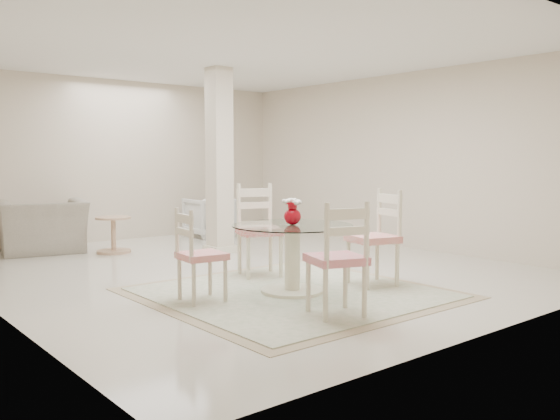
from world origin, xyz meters
TOP-DOWN VIEW (x-y plane):
  - ground at (0.00, 0.00)m, footprint 7.00×7.00m
  - room_shell at (0.00, 0.00)m, footprint 6.02×7.02m
  - column at (0.50, 1.30)m, footprint 0.30×0.30m
  - area_rug at (-0.44, -1.45)m, footprint 2.81×2.81m
  - dining_table at (-0.44, -1.45)m, footprint 1.24×1.24m
  - red_vase at (-0.44, -1.45)m, footprint 0.21×0.19m
  - dining_chair_east at (0.54, -1.74)m, footprint 0.56×0.56m
  - dining_chair_north at (-0.14, -0.47)m, footprint 0.62×0.62m
  - dining_chair_west at (-1.41, -1.17)m, footprint 0.44×0.44m
  - dining_chair_south at (-0.74, -2.43)m, footprint 0.57×0.57m
  - recliner_taupe at (-1.55, 2.90)m, footprint 1.37×1.25m
  - armchair_white at (1.33, 2.87)m, footprint 0.80×0.82m
  - side_table at (-0.76, 2.22)m, footprint 0.51×0.51m

SIDE VIEW (x-z plane):
  - ground at x=0.00m, z-range 0.00..0.00m
  - area_rug at x=-0.44m, z-range 0.00..0.02m
  - side_table at x=-0.76m, z-range -0.02..0.51m
  - armchair_white at x=1.33m, z-range 0.00..0.70m
  - dining_table at x=-0.44m, z-range 0.01..0.72m
  - recliner_taupe at x=-1.55m, z-range 0.00..0.77m
  - dining_chair_west at x=-1.41m, z-range 0.03..1.03m
  - dining_chair_south at x=-0.74m, z-range 0.03..1.16m
  - dining_chair_east at x=0.54m, z-range 0.03..1.19m
  - dining_chair_north at x=-0.14m, z-range 0.03..1.23m
  - red_vase at x=-0.44m, z-range 0.71..0.98m
  - column at x=0.50m, z-range 0.00..2.70m
  - room_shell at x=0.00m, z-range 0.50..3.21m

